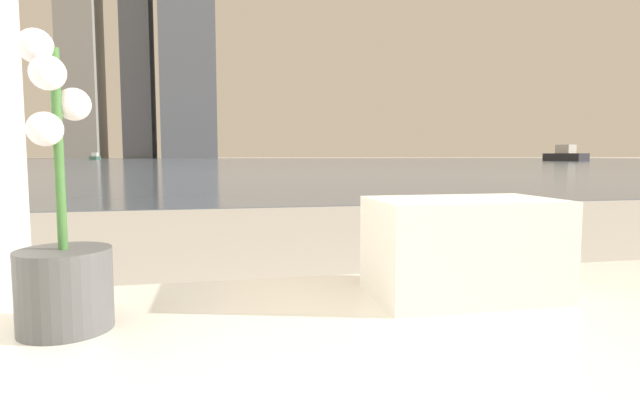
% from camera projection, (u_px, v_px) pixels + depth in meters
% --- Properties ---
extents(potted_orchid, '(0.12, 0.12, 0.39)m').
position_uv_depth(potted_orchid, '(63.00, 254.00, 0.65)').
color(potted_orchid, '#4C4C4C').
rests_on(potted_orchid, bathtub).
extents(towel_stack, '(0.30, 0.18, 0.16)m').
position_uv_depth(towel_stack, '(463.00, 248.00, 0.81)').
color(towel_stack, silver).
rests_on(towel_stack, bathtub).
extents(harbor_water, '(180.00, 110.00, 0.01)m').
position_uv_depth(harbor_water, '(221.00, 161.00, 60.53)').
color(harbor_water, slate).
rests_on(harbor_water, ground_plane).
extents(harbor_boat_2, '(2.88, 5.60, 2.00)m').
position_uv_depth(harbor_boat_2, '(565.00, 155.00, 61.68)').
color(harbor_boat_2, '#2D2D33').
rests_on(harbor_boat_2, harbor_water).
extents(harbor_boat_3, '(1.13, 3.04, 1.13)m').
position_uv_depth(harbor_boat_3, '(95.00, 157.00, 78.48)').
color(harbor_boat_3, '#335647').
rests_on(harbor_boat_3, harbor_water).
extents(skyline_tower_2, '(6.08, 8.88, 63.96)m').
position_uv_depth(skyline_tower_2, '(136.00, 12.00, 108.83)').
color(skyline_tower_2, slate).
rests_on(skyline_tower_2, ground_plane).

